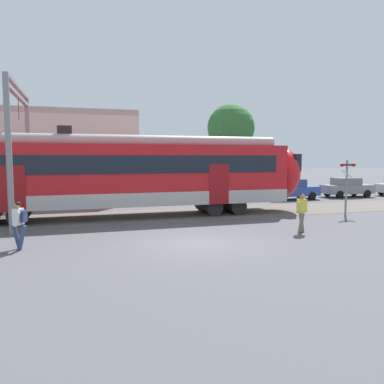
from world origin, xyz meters
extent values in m
plane|color=#515156|center=(0.00, 0.00, 0.00)|extent=(160.00, 160.00, 0.00)
cube|color=#B7B2AD|center=(-1.95, 6.93, 1.05)|extent=(18.00, 3.06, 0.70)
cube|color=red|center=(-1.95, 6.93, 2.60)|extent=(18.00, 3.00, 2.40)
cube|color=black|center=(-1.95, 5.42, 2.80)|extent=(16.56, 0.03, 0.90)
cube|color=maroon|center=(3.00, 5.41, 1.75)|extent=(1.10, 0.04, 2.10)
cube|color=maroon|center=(-6.90, 5.41, 1.75)|extent=(1.10, 0.04, 2.10)
cylinder|color=#9C9793|center=(-1.95, 6.93, 3.98)|extent=(17.64, 0.70, 0.70)
cube|color=black|center=(-4.65, 6.93, 4.53)|extent=(0.70, 0.12, 0.40)
cylinder|color=black|center=(4.33, 6.93, 0.45)|extent=(0.90, 2.40, 0.90)
cylinder|color=black|center=(2.93, 6.93, 0.45)|extent=(0.90, 2.40, 0.90)
cylinder|color=black|center=(-6.83, 6.93, 0.45)|extent=(0.90, 2.40, 0.90)
ellipsoid|color=red|center=(7.60, 6.93, 2.25)|extent=(1.80, 2.85, 2.95)
cube|color=black|center=(7.95, 6.93, 2.85)|extent=(0.40, 2.40, 1.00)
cylinder|color=navy|center=(-6.14, 1.00, 0.43)|extent=(0.38, 0.27, 0.87)
cylinder|color=navy|center=(-5.94, 0.74, 0.43)|extent=(0.38, 0.27, 0.87)
cube|color=silver|center=(-6.04, 0.87, 1.14)|extent=(0.35, 0.42, 0.56)
cylinder|color=silver|center=(-6.05, 0.63, 1.09)|extent=(0.26, 0.17, 0.52)
cylinder|color=silver|center=(-6.04, 1.10, 1.09)|extent=(0.26, 0.17, 0.52)
sphere|color=#9E7051|center=(-6.06, 0.88, 1.53)|extent=(0.22, 0.22, 0.22)
sphere|color=black|center=(-6.04, 0.87, 1.56)|extent=(0.20, 0.20, 0.20)
cube|color=navy|center=(-5.87, 0.81, 1.16)|extent=(0.25, 0.32, 0.40)
cylinder|color=#6B6051|center=(4.76, 0.47, 0.43)|extent=(0.16, 0.36, 0.87)
cylinder|color=#6B6051|center=(4.94, 0.74, 0.43)|extent=(0.16, 0.36, 0.87)
cube|color=gold|center=(4.85, 0.60, 1.14)|extent=(0.37, 0.25, 0.56)
cylinder|color=gold|center=(5.07, 0.68, 1.09)|extent=(0.10, 0.25, 0.52)
cylinder|color=gold|center=(4.63, 0.53, 1.09)|extent=(0.10, 0.25, 0.52)
sphere|color=#9E7051|center=(4.85, 0.58, 1.53)|extent=(0.22, 0.22, 0.22)
sphere|color=black|center=(4.85, 0.60, 1.56)|extent=(0.20, 0.20, 0.20)
cube|color=#284799|center=(11.27, 11.68, 0.64)|extent=(4.06, 1.79, 0.68)
cube|color=navy|center=(11.12, 11.68, 1.26)|extent=(1.95, 1.51, 0.56)
cube|color=black|center=(12.07, 11.71, 1.22)|extent=(0.17, 1.37, 0.48)
cylinder|color=black|center=(12.48, 12.51, 0.30)|extent=(0.61, 0.22, 0.60)
cylinder|color=black|center=(12.54, 10.95, 0.30)|extent=(0.61, 0.22, 0.60)
cylinder|color=black|center=(10.01, 12.41, 0.30)|extent=(0.61, 0.22, 0.60)
cylinder|color=black|center=(10.06, 10.86, 0.30)|extent=(0.61, 0.22, 0.60)
cube|color=gray|center=(16.49, 11.97, 0.64)|extent=(4.07, 1.81, 0.68)
cube|color=slate|center=(16.34, 11.98, 1.26)|extent=(1.96, 1.52, 0.56)
cube|color=black|center=(17.29, 11.93, 1.22)|extent=(0.18, 1.37, 0.48)
cylinder|color=black|center=(17.76, 12.69, 0.30)|extent=(0.61, 0.23, 0.60)
cylinder|color=black|center=(17.69, 11.14, 0.30)|extent=(0.61, 0.23, 0.60)
cylinder|color=black|center=(15.28, 12.80, 0.30)|extent=(0.61, 0.23, 0.60)
cylinder|color=black|center=(15.22, 11.24, 0.30)|extent=(0.61, 0.23, 0.60)
cylinder|color=black|center=(20.29, 12.39, 0.30)|extent=(0.60, 0.21, 0.60)
cylinder|color=gray|center=(-6.70, 3.73, 3.25)|extent=(0.24, 0.24, 6.50)
cylinder|color=gray|center=(-6.70, 10.13, 3.25)|extent=(0.24, 0.24, 6.50)
cube|color=gray|center=(-6.70, 6.93, 6.45)|extent=(0.20, 6.40, 0.16)
cube|color=gray|center=(-6.70, 6.93, 6.05)|extent=(0.20, 6.40, 0.16)
cylinder|color=black|center=(-6.70, 6.93, 5.45)|extent=(0.03, 0.03, 1.00)
cylinder|color=gray|center=(9.86, 4.03, 1.50)|extent=(0.11, 0.11, 3.00)
cube|color=black|center=(9.86, 4.03, 2.75)|extent=(0.80, 0.10, 0.10)
sphere|color=red|center=(9.48, 3.97, 2.75)|extent=(0.20, 0.20, 0.20)
sphere|color=red|center=(10.24, 3.97, 2.75)|extent=(0.20, 0.20, 0.20)
cube|color=white|center=(9.86, 4.00, 2.25)|extent=(0.72, 0.03, 0.48)
cylinder|color=brown|center=(9.63, 19.64, 2.18)|extent=(0.32, 0.32, 4.36)
sphere|color=#2D662D|center=(9.63, 19.64, 5.90)|extent=(4.38, 4.38, 4.38)
camera|label=1|loc=(-4.06, -12.87, 3.14)|focal=35.00mm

